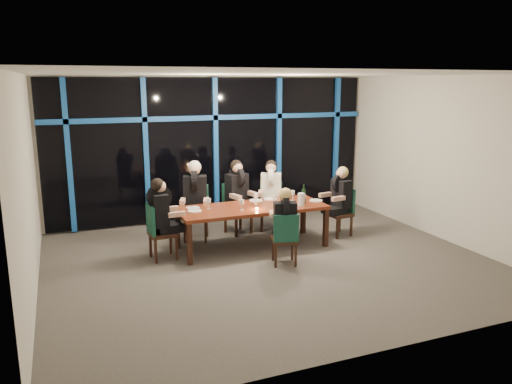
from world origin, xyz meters
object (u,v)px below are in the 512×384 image
Objects in this scene: diner_far_left at (195,189)px; diner_near_mid at (285,214)px; dining_table at (252,210)px; chair_near_mid at (285,237)px; wine_bottle at (304,196)px; water_pitcher at (301,199)px; chair_end_left at (158,229)px; diner_end_right at (340,191)px; chair_far_left at (196,209)px; diner_far_right at (271,185)px; chair_end_right at (342,209)px; diner_far_mid at (238,186)px; diner_end_left at (161,207)px; chair_far_mid at (236,205)px; chair_far_right at (271,203)px.

diner_far_left reaches higher than diner_near_mid.
dining_table is 1.06m from chair_near_mid.
wine_bottle reaches higher than water_pitcher.
water_pitcher reaches higher than chair_end_left.
diner_far_left is 2.71m from diner_end_right.
chair_far_left is 1.10× the size of diner_far_right.
chair_near_mid is at bearing -138.29° from water_pitcher.
dining_table is at bearing -97.43° from chair_end_right.
diner_far_right is 1.01m from wine_bottle.
chair_end_right is 1.46m from diner_far_right.
diner_far_left is at bearing 153.49° from wine_bottle.
water_pitcher is (2.49, -0.25, 0.34)m from chair_end_left.
chair_near_mid is (-1.71, -1.08, -0.03)m from chair_end_right.
diner_far_mid is 0.68m from diner_far_right.
diner_near_mid is 0.96m from water_pitcher.
chair_end_right is 2.82m from diner_far_left.
chair_near_mid is at bearing -66.75° from chair_end_right.
diner_near_mid reaches higher than dining_table.
diner_end_left is 2.64× the size of wine_bottle.
diner_far_left is at bearing 140.31° from water_pitcher.
chair_end_left is 2.60m from diner_far_right.
diner_far_mid reaches higher than wine_bottle.
water_pitcher is (2.41, -0.25, -0.03)m from diner_end_left.
diner_far_mid is at bearing -156.81° from diner_far_right.
chair_end_left is 1.24m from diner_far_left.
chair_far_mid is at bearing 32.28° from diner_far_left.
diner_end_left reaches higher than dining_table.
chair_far_left is at bearing 90.00° from diner_far_left.
water_pitcher is at bearing -60.89° from diner_far_right.
chair_near_mid is (0.12, -2.01, -0.06)m from chair_far_mid.
diner_far_mid is (-0.71, -0.05, 0.40)m from chair_far_right.
diner_far_mid is 1.39m from water_pitcher.
diner_far_mid is (1.73, 0.91, 0.41)m from chair_end_left.
chair_far_left is 2.94× the size of wine_bottle.
chair_far_right is 1.13× the size of diner_near_mid.
chair_far_mid is 1.97m from diner_near_mid.
water_pitcher reaches higher than chair_end_right.
diner_far_right is (0.75, 0.89, 0.22)m from dining_table.
wine_bottle reaches higher than chair_far_mid.
diner_end_right reaches higher than diner_near_mid.
chair_end_right is at bearing 1.64° from dining_table.
chair_far_right is (0.78, 0.96, -0.15)m from dining_table.
diner_end_left reaches higher than chair_near_mid.
diner_far_left is 2.01m from diner_near_mid.
water_pitcher is at bearing -82.08° from diner_end_right.
chair_far_left is 1.14× the size of diner_end_right.
diner_end_right is 1.90m from diner_near_mid.
dining_table is 3.10× the size of diner_near_mid.
water_pitcher is (0.09, -1.14, -0.04)m from diner_far_right.
dining_table is at bearing 155.59° from water_pitcher.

